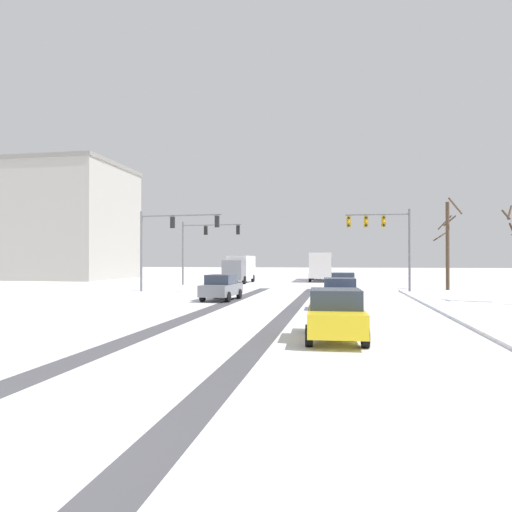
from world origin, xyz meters
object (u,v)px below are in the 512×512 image
object	(u,v)px
car_grey_second	(221,287)
office_building_far_left_block	(56,222)
bare_tree_sidewalk_far	(448,242)
traffic_signal_near_right	(384,232)
traffic_signal_far_left	(203,239)
box_truck_delivery	(240,268)
bus_oncoming	(321,265)
traffic_signal_near_left	(169,233)
car_blue_third	(340,294)
car_yellow_cab_fourth	(335,314)
car_silver_lead	(343,284)

from	to	relation	value
car_grey_second	office_building_far_left_block	world-z (taller)	office_building_far_left_block
bare_tree_sidewalk_far	traffic_signal_near_right	bearing A→B (deg)	-142.41
traffic_signal_far_left	office_building_far_left_block	size ratio (longest dim) A/B	0.35
box_truck_delivery	traffic_signal_near_right	bearing A→B (deg)	-41.87
traffic_signal_far_left	bus_oncoming	bearing A→B (deg)	46.25
box_truck_delivery	traffic_signal_far_left	bearing A→B (deg)	-120.18
traffic_signal_near_left	car_grey_second	xyz separation A→B (m)	(6.11, -6.73, -3.86)
traffic_signal_near_left	box_truck_delivery	size ratio (longest dim) A/B	0.93
traffic_signal_far_left	box_truck_delivery	world-z (taller)	traffic_signal_far_left
car_grey_second	office_building_far_left_block	distance (m)	42.02
traffic_signal_near_left	bare_tree_sidewalk_far	distance (m)	23.41
traffic_signal_near_right	car_blue_third	size ratio (longest dim) A/B	1.57
traffic_signal_far_left	bare_tree_sidewalk_far	size ratio (longest dim) A/B	0.84
traffic_signal_near_right	office_building_far_left_block	distance (m)	45.69
traffic_signal_far_left	car_yellow_cab_fourth	world-z (taller)	traffic_signal_far_left
traffic_signal_far_left	traffic_signal_near_left	xyz separation A→B (m)	(0.22, -9.99, 0.02)
traffic_signal_far_left	car_blue_third	xyz separation A→B (m)	(13.68, -20.84, -3.84)
traffic_signal_near_right	bare_tree_sidewalk_far	xyz separation A→B (m)	(5.67, 4.36, -0.71)
bus_oncoming	box_truck_delivery	bearing A→B (deg)	-140.38
car_silver_lead	car_grey_second	xyz separation A→B (m)	(-7.63, -5.85, 0.00)
car_yellow_cab_fourth	office_building_far_left_block	size ratio (longest dim) A/B	0.23
bus_oncoming	office_building_far_left_block	distance (m)	36.16
traffic_signal_near_right	car_blue_third	xyz separation A→B (m)	(-3.40, -12.83, -3.94)
traffic_signal_near_right	car_silver_lead	distance (m)	5.78
traffic_signal_near_right	office_building_far_left_block	size ratio (longest dim) A/B	0.35
car_yellow_cab_fourth	bare_tree_sidewalk_far	world-z (taller)	bare_tree_sidewalk_far
car_blue_third	bus_oncoming	size ratio (longest dim) A/B	0.38
traffic_signal_far_left	box_truck_delivery	bearing A→B (deg)	59.82
bare_tree_sidewalk_far	office_building_far_left_block	distance (m)	49.42
traffic_signal_near_right	car_silver_lead	size ratio (longest dim) A/B	1.57
traffic_signal_far_left	traffic_signal_near_right	size ratio (longest dim) A/B	1.00
car_silver_lead	car_grey_second	bearing A→B (deg)	-142.53
bus_oncoming	office_building_far_left_block	world-z (taller)	office_building_far_left_block
traffic_signal_near_left	bus_oncoming	world-z (taller)	traffic_signal_near_left
office_building_far_left_block	bare_tree_sidewalk_far	bearing A→B (deg)	-17.65
car_silver_lead	car_blue_third	bearing A→B (deg)	-91.64
car_yellow_cab_fourth	car_grey_second	bearing A→B (deg)	118.69
car_grey_second	car_blue_third	bearing A→B (deg)	-29.26
office_building_far_left_block	car_silver_lead	bearing A→B (deg)	-30.13
traffic_signal_near_right	car_yellow_cab_fourth	world-z (taller)	traffic_signal_near_right
car_yellow_cab_fourth	bus_oncoming	world-z (taller)	bus_oncoming
car_grey_second	car_blue_third	world-z (taller)	same
car_blue_third	box_truck_delivery	size ratio (longest dim) A/B	0.56
car_grey_second	office_building_far_left_block	xyz separation A→B (m)	(-30.56, 28.02, 6.87)
traffic_signal_far_left	office_building_far_left_block	world-z (taller)	office_building_far_left_block
car_yellow_cab_fourth	traffic_signal_far_left	bearing A→B (deg)	114.38
box_truck_delivery	office_building_far_left_block	bearing A→B (deg)	166.47
car_yellow_cab_fourth	box_truck_delivery	distance (m)	36.33
car_silver_lead	car_blue_third	world-z (taller)	same
traffic_signal_far_left	car_yellow_cab_fourth	size ratio (longest dim) A/B	1.56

